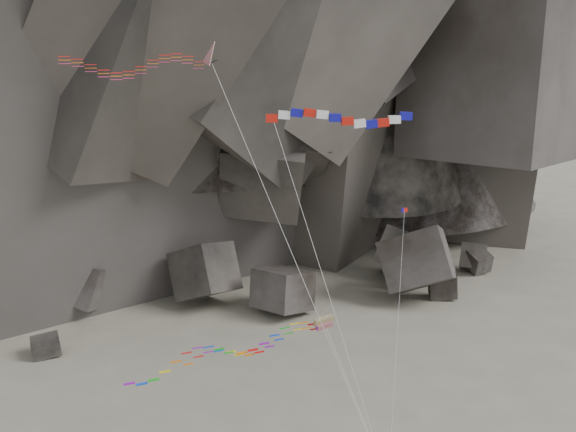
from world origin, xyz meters
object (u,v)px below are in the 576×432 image
object	(u,v)px
banner_kite	(340,120)
parafoil_kite	(223,350)
pennant_kite	(400,277)
delta_kite	(130,64)

from	to	relation	value
banner_kite	parafoil_kite	bearing A→B (deg)	-171.58
pennant_kite	banner_kite	bearing A→B (deg)	-170.01
parafoil_kite	pennant_kite	bearing A→B (deg)	-10.74
delta_kite	banner_kite	distance (m)	13.50
delta_kite	pennant_kite	xyz separation A→B (m)	(18.12, -1.14, -15.10)
delta_kite	parafoil_kite	bearing A→B (deg)	-10.90
banner_kite	pennant_kite	bearing A→B (deg)	22.49
banner_kite	pennant_kite	world-z (taller)	banner_kite
parafoil_kite	pennant_kite	size ratio (longest dim) A/B	0.97
delta_kite	banner_kite	bearing A→B (deg)	-10.72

